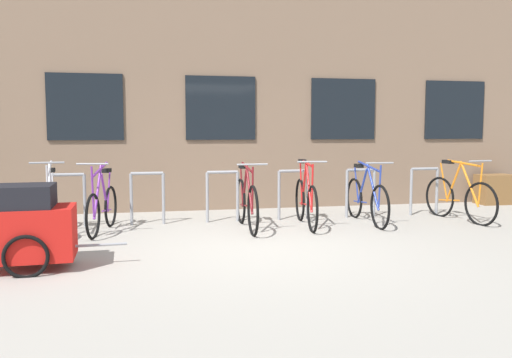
% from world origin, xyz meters
% --- Properties ---
extents(ground_plane, '(42.00, 42.00, 0.00)m').
position_xyz_m(ground_plane, '(0.00, 0.00, 0.00)').
color(ground_plane, '#9E998E').
extents(storefront_building, '(28.00, 7.56, 5.89)m').
position_xyz_m(storefront_building, '(-0.00, 6.96, 2.95)').
color(storefront_building, '#7A604C').
rests_on(storefront_building, ground).
extents(bike_rack, '(6.55, 0.05, 0.84)m').
position_xyz_m(bike_rack, '(0.44, 1.90, 0.50)').
color(bike_rack, gray).
rests_on(bike_rack, ground).
extents(bicycle_orange, '(0.44, 1.65, 1.05)m').
position_xyz_m(bicycle_orange, '(3.71, 1.24, 0.39)').
color(bicycle_orange, black).
rests_on(bicycle_orange, ground).
extents(bicycle_purple, '(0.46, 1.58, 1.06)m').
position_xyz_m(bicycle_purple, '(-2.01, 1.44, 0.36)').
color(bicycle_purple, black).
rests_on(bicycle_purple, ground).
extents(bicycle_red, '(0.44, 1.74, 1.07)m').
position_xyz_m(bicycle_red, '(1.07, 1.29, 0.39)').
color(bicycle_red, black).
rests_on(bicycle_red, ground).
extents(bicycle_silver, '(0.44, 1.69, 1.10)m').
position_xyz_m(bicycle_silver, '(-2.70, 1.32, 0.37)').
color(bicycle_silver, black).
rests_on(bicycle_silver, ground).
extents(bicycle_maroon, '(0.44, 1.79, 1.04)m').
position_xyz_m(bicycle_maroon, '(0.11, 1.24, 0.40)').
color(bicycle_maroon, black).
rests_on(bicycle_maroon, ground).
extents(bicycle_blue, '(0.44, 1.79, 1.03)m').
position_xyz_m(bicycle_blue, '(2.11, 1.35, 0.38)').
color(bicycle_blue, black).
rests_on(bicycle_blue, ground).
extents(bike_trailer, '(1.46, 0.72, 0.94)m').
position_xyz_m(bike_trailer, '(-2.61, -0.59, 0.48)').
color(bike_trailer, red).
rests_on(bike_trailer, ground).
extents(planter_box, '(0.70, 0.44, 0.60)m').
position_xyz_m(planter_box, '(5.56, 2.85, 0.30)').
color(planter_box, brown).
rests_on(planter_box, ground).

